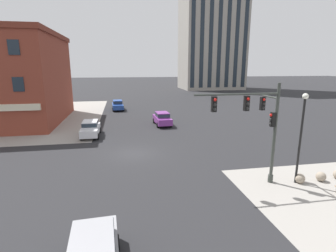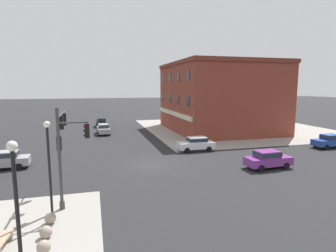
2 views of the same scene
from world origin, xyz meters
The scene contains 16 objects.
ground_plane centered at (0.00, 0.00, 0.00)m, with size 320.00×320.00×0.00m, color #262628.
sidewalk_far_corner centered at (-20.00, 20.00, 0.00)m, with size 32.00×32.00×0.02m, color gray.
traffic_signal_main centered at (7.43, -7.13, 4.12)m, with size 5.45×2.09×6.43m.
bollard_sphere_curb_a centered at (10.25, -7.79, 0.32)m, with size 0.63×0.63×0.63m, color gray.
bollard_sphere_curb_b centered at (11.80, -7.79, 0.32)m, with size 0.63×0.63×0.63m, color gray.
bollard_sphere_curb_c centered at (13.20, -7.68, 0.32)m, with size 0.63×0.63×0.63m, color gray.
bench_near_signal centered at (12.26, -9.68, 0.33)m, with size 1.84×0.65×0.49m.
street_lamp_corner_near centered at (10.00, -7.71, 3.61)m, with size 0.36×0.36×5.81m.
street_lamp_mid_sidewalk centered at (16.15, -7.88, 3.66)m, with size 0.36×0.36×5.90m.
car_main_northbound_near centered at (-1.59, 23.52, 0.92)m, with size 2.08×4.49×1.68m.
car_main_northbound_far centered at (4.12, 10.54, 0.92)m, with size 2.04×4.47×1.68m.
car_main_southbound_near centered at (-4.33, 6.54, 0.92)m, with size 1.90×4.40×1.68m.
car_main_southbound_far centered at (-27.99, -3.79, 0.92)m, with size 4.44×1.96×1.68m.
car_cross_eastbound centered at (-2.13, -13.43, 0.92)m, with size 2.08×4.49×1.68m.
car_cross_westbound centered at (-19.14, -3.75, 0.92)m, with size 4.49×2.08×1.68m.
storefront_block_near_corner centered at (-18.69, 16.18, 5.87)m, with size 19.77×16.78×11.71m.
Camera 2 is at (26.19, -5.23, 7.69)m, focal length 29.62 mm.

